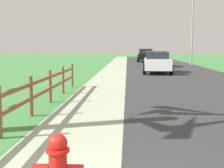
{
  "coord_description": "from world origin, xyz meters",
  "views": [
    {
      "loc": [
        0.09,
        -2.43,
        1.8
      ],
      "look_at": [
        -0.33,
        6.2,
        0.81
      ],
      "focal_mm": 51.35,
      "sensor_mm": 36.0,
      "label": 1
    }
  ],
  "objects": [
    {
      "name": "fire_hydrant",
      "position": [
        -0.72,
        1.11,
        0.41
      ],
      "size": [
        0.59,
        0.49,
        0.81
      ],
      "color": "red",
      "rests_on": "ground"
    },
    {
      "name": "parked_suv_white",
      "position": [
        2.17,
        20.33,
        0.76
      ],
      "size": [
        2.14,
        4.68,
        1.49
      ],
      "color": "white",
      "rests_on": "ground"
    },
    {
      "name": "curb_concrete",
      "position": [
        -3.0,
        27.0,
        0.0
      ],
      "size": [
        6.0,
        66.0,
        0.01
      ],
      "primitive_type": "cube",
      "color": "#A4AE91",
      "rests_on": "ground"
    },
    {
      "name": "ground_plane",
      "position": [
        0.0,
        25.0,
        0.0
      ],
      "size": [
        120.0,
        120.0,
        0.0
      ],
      "primitive_type": "plane",
      "color": "#407E3D"
    },
    {
      "name": "parked_car_black",
      "position": [
        2.41,
        38.31,
        0.8
      ],
      "size": [
        2.32,
        4.69,
        1.62
      ],
      "color": "black",
      "rests_on": "ground"
    },
    {
      "name": "parked_car_red",
      "position": [
        2.84,
        28.06,
        0.76
      ],
      "size": [
        2.31,
        4.47,
        1.45
      ],
      "color": "maroon",
      "rests_on": "ground"
    },
    {
      "name": "rail_fence",
      "position": [
        -2.42,
        5.7,
        0.61
      ],
      "size": [
        0.11,
        12.57,
        1.06
      ],
      "color": "brown",
      "rests_on": "ground"
    },
    {
      "name": "road_asphalt",
      "position": [
        3.5,
        27.0,
        0.0
      ],
      "size": [
        7.0,
        66.0,
        0.01
      ],
      "primitive_type": "cube",
      "color": "#313131",
      "rests_on": "ground"
    },
    {
      "name": "grass_verge",
      "position": [
        -4.5,
        27.0,
        0.01
      ],
      "size": [
        5.0,
        66.0,
        0.0
      ],
      "primitive_type": "cube",
      "color": "#407E3D",
      "rests_on": "ground"
    },
    {
      "name": "street_lamp",
      "position": [
        6.45,
        29.31,
        3.92
      ],
      "size": [
        1.17,
        0.2,
        6.62
      ],
      "color": "gray",
      "rests_on": "ground"
    }
  ]
}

